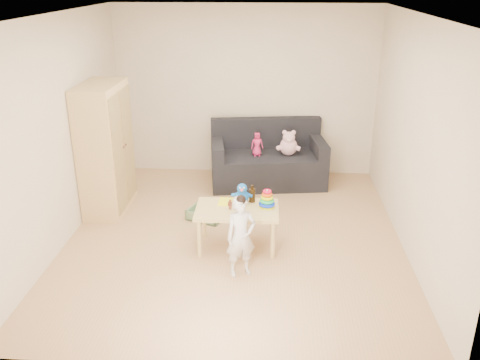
# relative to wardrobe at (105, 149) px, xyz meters

# --- Properties ---
(room) EXTENTS (4.50, 4.50, 4.50)m
(room) POSITION_rel_wardrobe_xyz_m (1.75, -0.70, 0.44)
(room) COLOR tan
(room) RESTS_ON ground
(wardrobe) EXTENTS (0.48, 0.95, 1.71)m
(wardrobe) POSITION_rel_wardrobe_xyz_m (0.00, 0.00, 0.00)
(wardrobe) COLOR #EDC182
(wardrobe) RESTS_ON ground
(sofa) EXTENTS (1.79, 1.07, 0.48)m
(sofa) POSITION_rel_wardrobe_xyz_m (2.13, 1.04, -0.62)
(sofa) COLOR black
(sofa) RESTS_ON ground
(play_table) EXTENTS (0.96, 0.62, 0.50)m
(play_table) POSITION_rel_wardrobe_xyz_m (1.80, -0.94, -0.61)
(play_table) COLOR #EBCA81
(play_table) RESTS_ON ground
(storage_bin) EXTENTS (0.54, 0.48, 0.13)m
(storage_bin) POSITION_rel_wardrobe_xyz_m (1.34, -0.23, -0.79)
(storage_bin) COLOR gray
(storage_bin) RESTS_ON ground
(toddler) EXTENTS (0.38, 0.32, 0.87)m
(toddler) POSITION_rel_wardrobe_xyz_m (1.88, -1.51, -0.42)
(toddler) COLOR silver
(toddler) RESTS_ON ground
(pink_bear) EXTENTS (0.32, 0.28, 0.32)m
(pink_bear) POSITION_rel_wardrobe_xyz_m (2.43, 1.02, -0.22)
(pink_bear) COLOR #FAB8CA
(pink_bear) RESTS_ON sofa
(doll) EXTENTS (0.20, 0.15, 0.35)m
(doll) POSITION_rel_wardrobe_xyz_m (1.96, 0.95, -0.21)
(doll) COLOR #E62B6E
(doll) RESTS_ON sofa
(ring_stacker) EXTENTS (0.19, 0.19, 0.22)m
(ring_stacker) POSITION_rel_wardrobe_xyz_m (2.14, -0.88, -0.27)
(ring_stacker) COLOR #C3D70B
(ring_stacker) RESTS_ON play_table
(brown_bottle) EXTENTS (0.07, 0.07, 0.21)m
(brown_bottle) POSITION_rel_wardrobe_xyz_m (1.96, -0.75, -0.27)
(brown_bottle) COLOR black
(brown_bottle) RESTS_ON play_table
(blue_plush) EXTENTS (0.22, 0.19, 0.25)m
(blue_plush) POSITION_rel_wardrobe_xyz_m (1.85, -0.77, -0.24)
(blue_plush) COLOR blue
(blue_plush) RESTS_ON play_table
(wooden_figure) EXTENTS (0.06, 0.05, 0.12)m
(wooden_figure) POSITION_rel_wardrobe_xyz_m (1.72, -0.97, -0.30)
(wooden_figure) COLOR maroon
(wooden_figure) RESTS_ON play_table
(yellow_book) EXTENTS (0.23, 0.23, 0.02)m
(yellow_book) POSITION_rel_wardrobe_xyz_m (1.68, -0.79, -0.35)
(yellow_book) COLOR #FFFE1A
(yellow_book) RESTS_ON play_table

